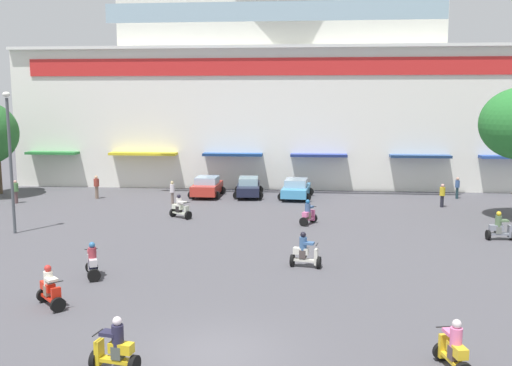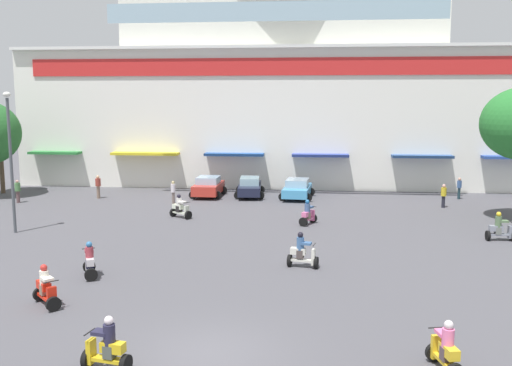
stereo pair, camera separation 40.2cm
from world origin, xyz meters
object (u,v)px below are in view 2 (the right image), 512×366
(scooter_rider_4, at_px, (446,350))
(scooter_rider_0, at_px, (107,348))
(scooter_rider_9, at_px, (302,253))
(pedestrian_0, at_px, (98,185))
(parked_car_1, at_px, (250,187))
(scooter_rider_2, at_px, (180,208))
(scooter_rider_1, at_px, (308,214))
(scooter_rider_5, at_px, (90,262))
(pedestrian_4, at_px, (173,191))
(scooter_rider_8, at_px, (46,289))
(pedestrian_3, at_px, (459,187))
(parked_car_0, at_px, (208,186))
(parked_car_2, at_px, (297,189))
(streetlamp_near, at_px, (10,153))
(scooter_rider_6, at_px, (500,229))
(pedestrian_1, at_px, (18,190))
(pedestrian_2, at_px, (444,194))

(scooter_rider_4, bearing_deg, scooter_rider_0, -174.61)
(scooter_rider_9, bearing_deg, pedestrian_0, 133.94)
(parked_car_1, bearing_deg, scooter_rider_2, -112.05)
(scooter_rider_1, relative_size, pedestrian_0, 0.87)
(scooter_rider_5, xyz_separation_m, pedestrian_4, (-0.65, 16.48, 0.29))
(scooter_rider_5, distance_m, scooter_rider_8, 3.38)
(pedestrian_3, distance_m, pedestrian_4, 20.64)
(parked_car_0, bearing_deg, scooter_rider_1, -49.78)
(scooter_rider_0, bearing_deg, pedestrian_0, 111.68)
(parked_car_2, relative_size, pedestrian_3, 2.70)
(scooter_rider_1, bearing_deg, pedestrian_4, 149.22)
(scooter_rider_5, bearing_deg, scooter_rider_9, 14.70)
(scooter_rider_2, height_order, scooter_rider_5, scooter_rider_5)
(scooter_rider_1, height_order, streetlamp_near, streetlamp_near)
(scooter_rider_6, bearing_deg, pedestrian_0, 158.23)
(scooter_rider_4, distance_m, pedestrian_3, 28.46)
(scooter_rider_9, bearing_deg, parked_car_0, 112.96)
(scooter_rider_6, xyz_separation_m, pedestrian_0, (-25.32, 10.11, 0.36))
(scooter_rider_1, height_order, scooter_rider_5, scooter_rider_5)
(scooter_rider_1, height_order, scooter_rider_6, scooter_rider_6)
(scooter_rider_9, relative_size, pedestrian_1, 0.96)
(scooter_rider_9, bearing_deg, streetlamp_near, 162.70)
(parked_car_0, distance_m, parked_car_2, 6.65)
(parked_car_2, distance_m, pedestrian_4, 9.08)
(scooter_rider_0, distance_m, pedestrian_2, 28.65)
(pedestrian_0, relative_size, pedestrian_1, 1.05)
(scooter_rider_5, relative_size, pedestrian_0, 0.89)
(pedestrian_0, bearing_deg, parked_car_2, 5.95)
(streetlamp_near, bearing_deg, pedestrian_0, 87.63)
(scooter_rider_4, xyz_separation_m, streetlamp_near, (-19.81, 14.18, 3.77))
(scooter_rider_4, bearing_deg, scooter_rider_5, 151.07)
(scooter_rider_6, bearing_deg, scooter_rider_1, 164.04)
(scooter_rider_5, bearing_deg, scooter_rider_1, 51.19)
(parked_car_0, height_order, pedestrian_4, pedestrian_4)
(scooter_rider_4, bearing_deg, pedestrian_0, 127.56)
(parked_car_2, distance_m, streetlamp_near, 19.86)
(scooter_rider_8, bearing_deg, pedestrian_4, 91.18)
(parked_car_2, relative_size, pedestrian_2, 2.68)
(scooter_rider_4, bearing_deg, scooter_rider_8, 164.29)
(parked_car_1, relative_size, pedestrian_2, 2.75)
(parked_car_2, relative_size, streetlamp_near, 0.56)
(parked_car_2, xyz_separation_m, scooter_rider_9, (0.79, -17.42, -0.07))
(parked_car_0, relative_size, scooter_rider_6, 2.53)
(parked_car_2, bearing_deg, scooter_rider_1, -84.10)
(parked_car_0, relative_size, scooter_rider_4, 2.57)
(parked_car_2, relative_size, scooter_rider_6, 2.81)
(scooter_rider_8, distance_m, pedestrian_2, 27.23)
(scooter_rider_0, bearing_deg, parked_car_0, 95.06)
(parked_car_0, height_order, scooter_rider_2, parked_car_0)
(pedestrian_1, bearing_deg, pedestrian_4, 3.38)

